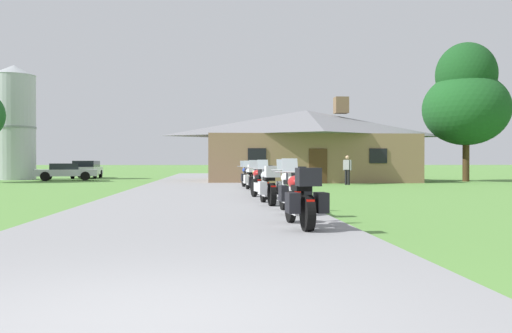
{
  "coord_description": "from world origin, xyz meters",
  "views": [
    {
      "loc": [
        0.55,
        -4.33,
        1.28
      ],
      "look_at": [
        2.38,
        19.52,
        1.1
      ],
      "focal_mm": 39.12,
      "sensor_mm": 36.0,
      "label": 1
    }
  ],
  "objects_px": {
    "bystander_gray_shirt_near_lodge": "(347,168)",
    "motorcycle_silver_sixth_in_row": "(251,178)",
    "motorcycle_silver_third_in_row": "(269,186)",
    "motorcycle_white_second_in_row": "(291,190)",
    "motorcycle_blue_farthest_in_row": "(247,176)",
    "tree_right_of_lodge": "(466,99)",
    "parked_silver_sedan_far_left": "(66,171)",
    "parked_white_suv_far_left": "(87,169)",
    "motorcycle_red_nearest_to_camera": "(301,198)",
    "metal_silo_distant": "(14,122)",
    "motorcycle_yellow_fifth_in_row": "(257,180)",
    "motorcycle_red_fourth_in_row": "(260,182)"
  },
  "relations": [
    {
      "from": "motorcycle_blue_farthest_in_row",
      "to": "motorcycle_white_second_in_row",
      "type": "bearing_deg",
      "value": -96.36
    },
    {
      "from": "motorcycle_white_second_in_row",
      "to": "metal_silo_distant",
      "type": "xyz_separation_m",
      "value": [
        -16.54,
        29.23,
        3.63
      ]
    },
    {
      "from": "motorcycle_blue_farthest_in_row",
      "to": "parked_silver_sedan_far_left",
      "type": "bearing_deg",
      "value": 125.16
    },
    {
      "from": "motorcycle_silver_third_in_row",
      "to": "motorcycle_red_fourth_in_row",
      "type": "distance_m",
      "value": 2.79
    },
    {
      "from": "motorcycle_red_nearest_to_camera",
      "to": "tree_right_of_lodge",
      "type": "distance_m",
      "value": 30.3
    },
    {
      "from": "motorcycle_white_second_in_row",
      "to": "motorcycle_silver_sixth_in_row",
      "type": "height_order",
      "value": "same"
    },
    {
      "from": "motorcycle_silver_sixth_in_row",
      "to": "parked_silver_sedan_far_left",
      "type": "relative_size",
      "value": 0.47
    },
    {
      "from": "motorcycle_red_fourth_in_row",
      "to": "metal_silo_distant",
      "type": "distance_m",
      "value": 28.96
    },
    {
      "from": "motorcycle_red_fourth_in_row",
      "to": "motorcycle_blue_farthest_in_row",
      "type": "distance_m",
      "value": 8.08
    },
    {
      "from": "motorcycle_red_fourth_in_row",
      "to": "motorcycle_silver_third_in_row",
      "type": "bearing_deg",
      "value": -99.69
    },
    {
      "from": "motorcycle_blue_farthest_in_row",
      "to": "parked_white_suv_far_left",
      "type": "xyz_separation_m",
      "value": [
        -11.8,
        18.98,
        0.17
      ]
    },
    {
      "from": "motorcycle_silver_third_in_row",
      "to": "motorcycle_white_second_in_row",
      "type": "bearing_deg",
      "value": -89.24
    },
    {
      "from": "motorcycle_white_second_in_row",
      "to": "motorcycle_yellow_fifth_in_row",
      "type": "distance_m",
      "value": 8.24
    },
    {
      "from": "tree_right_of_lodge",
      "to": "parked_silver_sedan_far_left",
      "type": "bearing_deg",
      "value": 171.84
    },
    {
      "from": "metal_silo_distant",
      "to": "motorcycle_red_fourth_in_row",
      "type": "bearing_deg",
      "value": -55.51
    },
    {
      "from": "metal_silo_distant",
      "to": "bystander_gray_shirt_near_lodge",
      "type": "bearing_deg",
      "value": -27.17
    },
    {
      "from": "motorcycle_silver_sixth_in_row",
      "to": "bystander_gray_shirt_near_lodge",
      "type": "bearing_deg",
      "value": 43.9
    },
    {
      "from": "motorcycle_silver_third_in_row",
      "to": "parked_silver_sedan_far_left",
      "type": "distance_m",
      "value": 26.71
    },
    {
      "from": "bystander_gray_shirt_near_lodge",
      "to": "metal_silo_distant",
      "type": "relative_size",
      "value": 0.2
    },
    {
      "from": "motorcycle_silver_sixth_in_row",
      "to": "motorcycle_blue_farthest_in_row",
      "type": "relative_size",
      "value": 1.0
    },
    {
      "from": "parked_silver_sedan_far_left",
      "to": "motorcycle_red_fourth_in_row",
      "type": "bearing_deg",
      "value": -161.68
    },
    {
      "from": "motorcycle_silver_third_in_row",
      "to": "motorcycle_yellow_fifth_in_row",
      "type": "relative_size",
      "value": 1.0
    },
    {
      "from": "motorcycle_yellow_fifth_in_row",
      "to": "parked_silver_sedan_far_left",
      "type": "bearing_deg",
      "value": 122.41
    },
    {
      "from": "motorcycle_white_second_in_row",
      "to": "motorcycle_red_fourth_in_row",
      "type": "relative_size",
      "value": 1.01
    },
    {
      "from": "motorcycle_blue_farthest_in_row",
      "to": "metal_silo_distant",
      "type": "height_order",
      "value": "metal_silo_distant"
    },
    {
      "from": "motorcycle_silver_third_in_row",
      "to": "motorcycle_yellow_fifth_in_row",
      "type": "height_order",
      "value": "same"
    },
    {
      "from": "tree_right_of_lodge",
      "to": "parked_white_suv_far_left",
      "type": "height_order",
      "value": "tree_right_of_lodge"
    },
    {
      "from": "tree_right_of_lodge",
      "to": "motorcycle_white_second_in_row",
      "type": "bearing_deg",
      "value": -123.28
    },
    {
      "from": "motorcycle_red_nearest_to_camera",
      "to": "motorcycle_blue_farthest_in_row",
      "type": "distance_m",
      "value": 16.6
    },
    {
      "from": "motorcycle_red_fourth_in_row",
      "to": "bystander_gray_shirt_near_lodge",
      "type": "xyz_separation_m",
      "value": [
        5.97,
        12.26,
        0.31
      ]
    },
    {
      "from": "motorcycle_red_nearest_to_camera",
      "to": "motorcycle_silver_sixth_in_row",
      "type": "relative_size",
      "value": 1.0
    },
    {
      "from": "motorcycle_white_second_in_row",
      "to": "tree_right_of_lodge",
      "type": "distance_m",
      "value": 27.7
    },
    {
      "from": "motorcycle_red_fourth_in_row",
      "to": "motorcycle_blue_farthest_in_row",
      "type": "bearing_deg",
      "value": 79.79
    },
    {
      "from": "motorcycle_silver_sixth_in_row",
      "to": "motorcycle_yellow_fifth_in_row",
      "type": "bearing_deg",
      "value": -93.79
    },
    {
      "from": "motorcycle_silver_third_in_row",
      "to": "parked_silver_sedan_far_left",
      "type": "xyz_separation_m",
      "value": [
        -11.89,
        23.91,
        0.03
      ]
    },
    {
      "from": "tree_right_of_lodge",
      "to": "parked_silver_sedan_far_left",
      "type": "xyz_separation_m",
      "value": [
        -27.11,
        3.89,
        -4.87
      ]
    },
    {
      "from": "motorcycle_silver_third_in_row",
      "to": "motorcycle_silver_sixth_in_row",
      "type": "distance_m",
      "value": 8.24
    },
    {
      "from": "parked_silver_sedan_far_left",
      "to": "motorcycle_white_second_in_row",
      "type": "bearing_deg",
      "value": -166.55
    },
    {
      "from": "motorcycle_blue_farthest_in_row",
      "to": "parked_white_suv_far_left",
      "type": "height_order",
      "value": "parked_white_suv_far_left"
    },
    {
      "from": "motorcycle_white_second_in_row",
      "to": "parked_silver_sedan_far_left",
      "type": "xyz_separation_m",
      "value": [
        -12.15,
        26.67,
        0.03
      ]
    },
    {
      "from": "tree_right_of_lodge",
      "to": "metal_silo_distant",
      "type": "distance_m",
      "value": 32.17
    },
    {
      "from": "bystander_gray_shirt_near_lodge",
      "to": "parked_silver_sedan_far_left",
      "type": "relative_size",
      "value": 0.37
    },
    {
      "from": "metal_silo_distant",
      "to": "parked_silver_sedan_far_left",
      "type": "relative_size",
      "value": 1.89
    },
    {
      "from": "motorcycle_yellow_fifth_in_row",
      "to": "parked_silver_sedan_far_left",
      "type": "height_order",
      "value": "motorcycle_yellow_fifth_in_row"
    },
    {
      "from": "motorcycle_red_nearest_to_camera",
      "to": "parked_white_suv_far_left",
      "type": "distance_m",
      "value": 37.48
    },
    {
      "from": "tree_right_of_lodge",
      "to": "motorcycle_red_nearest_to_camera",
      "type": "bearing_deg",
      "value": -120.53
    },
    {
      "from": "motorcycle_white_second_in_row",
      "to": "bystander_gray_shirt_near_lodge",
      "type": "distance_m",
      "value": 18.71
    },
    {
      "from": "bystander_gray_shirt_near_lodge",
      "to": "motorcycle_silver_sixth_in_row",
      "type": "bearing_deg",
      "value": 95.8
    },
    {
      "from": "tree_right_of_lodge",
      "to": "parked_silver_sedan_far_left",
      "type": "distance_m",
      "value": 27.82
    },
    {
      "from": "motorcycle_yellow_fifth_in_row",
      "to": "parked_silver_sedan_far_left",
      "type": "relative_size",
      "value": 0.47
    }
  ]
}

